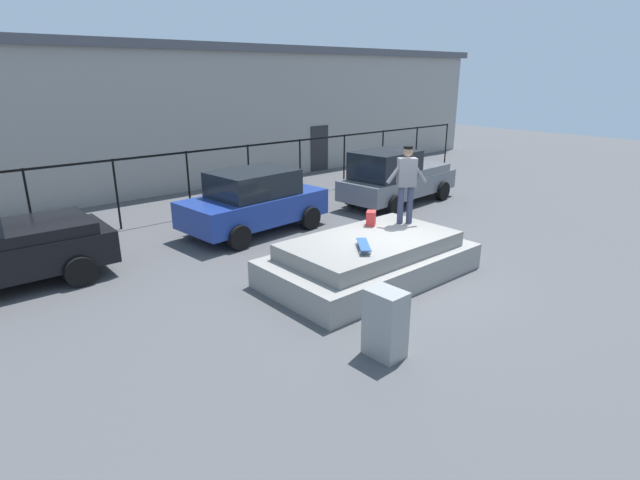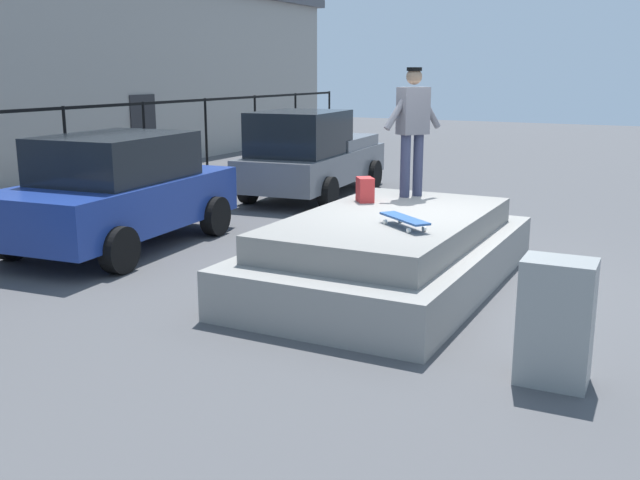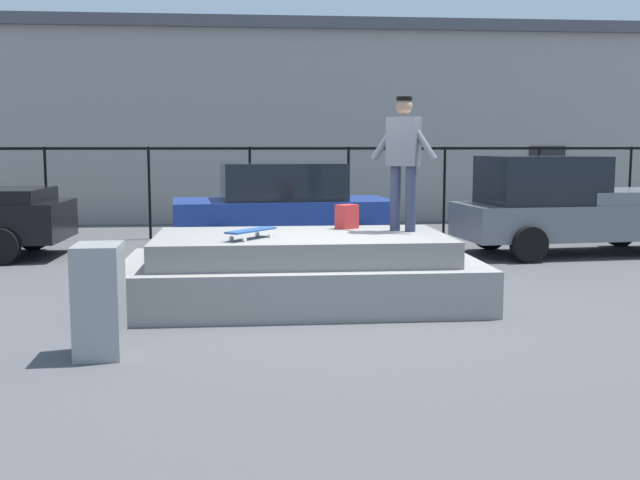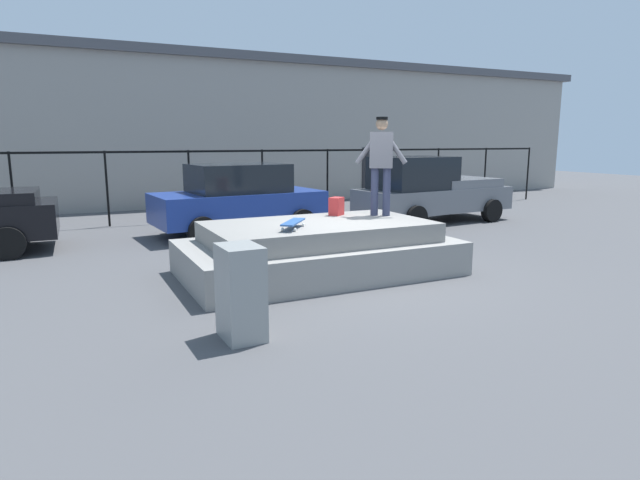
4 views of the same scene
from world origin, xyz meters
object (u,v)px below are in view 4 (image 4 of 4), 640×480
object	(u,v)px
backpack	(336,206)
utility_box	(241,292)
skateboard	(293,222)
car_grey_pickup_far	(429,190)
skateboarder	(381,159)
car_blue_sedan_mid	(238,199)

from	to	relation	value
backpack	utility_box	size ratio (longest dim) A/B	0.30
skateboard	car_grey_pickup_far	distance (m)	7.42
skateboarder	backpack	distance (m)	1.19
car_blue_sedan_mid	utility_box	xyz separation A→B (m)	(-2.11, -6.79, -0.32)
skateboarder	car_blue_sedan_mid	world-z (taller)	skateboarder
car_blue_sedan_mid	utility_box	bearing A→B (deg)	-107.24
skateboarder	car_grey_pickup_far	world-z (taller)	skateboarder
skateboard	utility_box	world-z (taller)	utility_box
skateboard	backpack	bearing A→B (deg)	38.91
car_grey_pickup_far	utility_box	distance (m)	9.81
skateboarder	car_grey_pickup_far	distance (m)	5.51
backpack	car_grey_pickup_far	distance (m)	5.71
skateboard	utility_box	bearing A→B (deg)	-127.38
car_blue_sedan_mid	utility_box	world-z (taller)	car_blue_sedan_mid
skateboarder	skateboard	world-z (taller)	skateboarder
car_blue_sedan_mid	utility_box	distance (m)	7.12
skateboarder	car_grey_pickup_far	xyz separation A→B (m)	(3.96, 3.70, -1.02)
skateboard	backpack	xyz separation A→B (m)	(1.34, 1.08, 0.07)
backpack	skateboarder	bearing A→B (deg)	-66.93
skateboarder	backpack	size ratio (longest dim) A/B	5.37
skateboarder	car_blue_sedan_mid	size ratio (longest dim) A/B	0.43
skateboarder	car_blue_sedan_mid	bearing A→B (deg)	108.89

